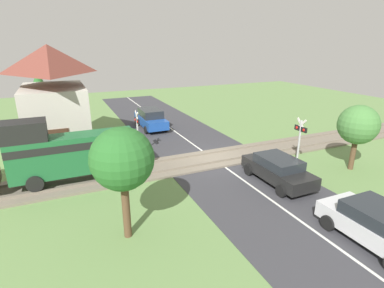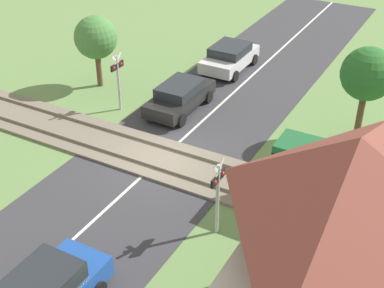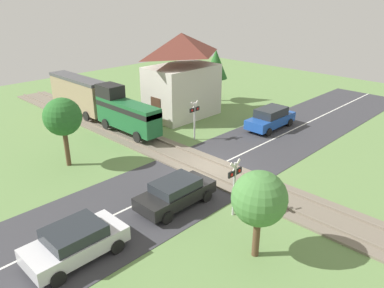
{
  "view_description": "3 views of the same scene",
  "coord_description": "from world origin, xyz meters",
  "px_view_note": "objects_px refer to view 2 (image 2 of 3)",
  "views": [
    {
      "loc": [
        -14.98,
        8.15,
        6.75
      ],
      "look_at": [
        0.0,
        1.46,
        1.2
      ],
      "focal_mm": 28.0,
      "sensor_mm": 36.0,
      "label": 1
    },
    {
      "loc": [
        15.1,
        9.83,
        11.93
      ],
      "look_at": [
        0.0,
        1.46,
        1.2
      ],
      "focal_mm": 50.0,
      "sensor_mm": 36.0,
      "label": 2
    },
    {
      "loc": [
        -14.79,
        -13.02,
        9.78
      ],
      "look_at": [
        0.0,
        1.46,
        1.2
      ],
      "focal_mm": 35.0,
      "sensor_mm": 36.0,
      "label": 3
    }
  ],
  "objects_px": {
    "crossing_signal_east_approach": "(218,188)",
    "station_building": "(336,267)",
    "pedestrian_by_station": "(335,241)",
    "crossing_signal_west_approach": "(118,74)",
    "car_behind_queue": "(230,57)",
    "car_near_crossing": "(180,96)"
  },
  "relations": [
    {
      "from": "car_behind_queue",
      "to": "crossing_signal_east_approach",
      "type": "relative_size",
      "value": 1.38
    },
    {
      "from": "crossing_signal_west_approach",
      "to": "pedestrian_by_station",
      "type": "xyz_separation_m",
      "value": [
        4.99,
        11.63,
        -1.04
      ]
    },
    {
      "from": "car_behind_queue",
      "to": "crossing_signal_east_approach",
      "type": "height_order",
      "value": "crossing_signal_east_approach"
    },
    {
      "from": "car_near_crossing",
      "to": "crossing_signal_west_approach",
      "type": "distance_m",
      "value": 3.02
    },
    {
      "from": "car_behind_queue",
      "to": "pedestrian_by_station",
      "type": "bearing_deg",
      "value": 38.08
    },
    {
      "from": "crossing_signal_west_approach",
      "to": "pedestrian_by_station",
      "type": "height_order",
      "value": "crossing_signal_west_approach"
    },
    {
      "from": "crossing_signal_west_approach",
      "to": "station_building",
      "type": "relative_size",
      "value": 0.42
    },
    {
      "from": "car_near_crossing",
      "to": "crossing_signal_west_approach",
      "type": "relative_size",
      "value": 1.44
    },
    {
      "from": "crossing_signal_west_approach",
      "to": "crossing_signal_east_approach",
      "type": "bearing_deg",
      "value": 54.83
    },
    {
      "from": "car_near_crossing",
      "to": "car_behind_queue",
      "type": "relative_size",
      "value": 1.05
    },
    {
      "from": "pedestrian_by_station",
      "to": "crossing_signal_west_approach",
      "type": "bearing_deg",
      "value": -113.24
    },
    {
      "from": "car_behind_queue",
      "to": "crossing_signal_east_approach",
      "type": "xyz_separation_m",
      "value": [
        12.21,
        5.38,
        1.07
      ]
    },
    {
      "from": "crossing_signal_east_approach",
      "to": "station_building",
      "type": "bearing_deg",
      "value": 54.83
    },
    {
      "from": "crossing_signal_east_approach",
      "to": "station_building",
      "type": "xyz_separation_m",
      "value": [
        3.17,
        4.5,
        1.47
      ]
    },
    {
      "from": "car_behind_queue",
      "to": "station_building",
      "type": "bearing_deg",
      "value": 32.71
    },
    {
      "from": "car_near_crossing",
      "to": "station_building",
      "type": "bearing_deg",
      "value": 44.55
    },
    {
      "from": "station_building",
      "to": "pedestrian_by_station",
      "type": "bearing_deg",
      "value": -168.64
    },
    {
      "from": "car_near_crossing",
      "to": "car_behind_queue",
      "type": "bearing_deg",
      "value": 180.0
    },
    {
      "from": "crossing_signal_west_approach",
      "to": "station_building",
      "type": "xyz_separation_m",
      "value": [
        8.72,
        12.38,
        1.47
      ]
    },
    {
      "from": "crossing_signal_west_approach",
      "to": "car_behind_queue",
      "type": "bearing_deg",
      "value": 159.4
    },
    {
      "from": "crossing_signal_west_approach",
      "to": "car_near_crossing",
      "type": "bearing_deg",
      "value": 117.64
    },
    {
      "from": "car_behind_queue",
      "to": "pedestrian_by_station",
      "type": "distance_m",
      "value": 14.8
    }
  ]
}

